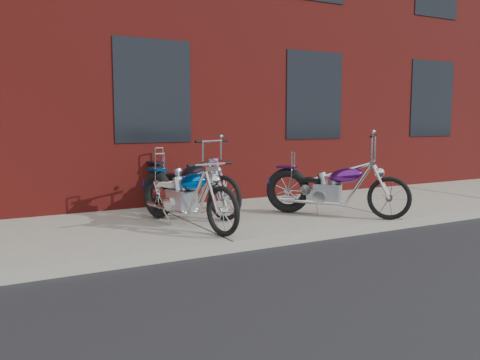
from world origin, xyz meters
TOP-DOWN VIEW (x-y plane):
  - ground at (0.00, 0.00)m, footprint 120.00×120.00m
  - sidewalk at (0.00, 1.50)m, footprint 22.00×3.00m
  - building_brick at (0.00, 8.00)m, footprint 22.00×10.00m
  - chopper_purple at (2.24, 0.78)m, footprint 1.59×1.88m
  - chopper_blue at (-0.16, 1.20)m, footprint 0.72×2.35m
  - chopper_third at (0.24, 2.15)m, footprint 0.93×2.36m

SIDE VIEW (x-z plane):
  - ground at x=0.00m, z-range 0.00..0.00m
  - sidewalk at x=0.00m, z-range 0.00..0.15m
  - chopper_purple at x=2.24m, z-range -0.09..1.24m
  - chopper_blue at x=-0.16m, z-range 0.06..1.09m
  - chopper_third at x=0.24m, z-range -0.03..1.21m
  - building_brick at x=0.00m, z-range 0.00..8.00m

